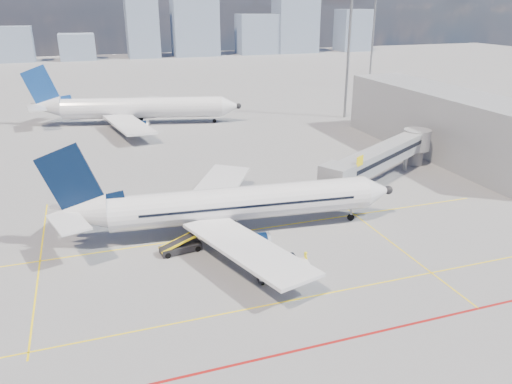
% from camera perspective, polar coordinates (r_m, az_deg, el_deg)
% --- Properties ---
extents(ground, '(420.00, 420.00, 0.00)m').
position_cam_1_polar(ground, '(47.13, 1.06, -8.53)').
color(ground, gray).
rests_on(ground, ground).
extents(apron_markings, '(90.00, 35.12, 0.01)m').
position_cam_1_polar(apron_markings, '(43.81, 2.11, -11.02)').
color(apron_markings, yellow).
rests_on(apron_markings, ground).
extents(jet_bridge, '(23.55, 15.78, 6.30)m').
position_cam_1_polar(jet_bridge, '(69.76, 14.65, 4.09)').
color(jet_bridge, gray).
rests_on(jet_bridge, ground).
extents(terminal_block, '(10.00, 42.00, 10.00)m').
position_cam_1_polar(terminal_block, '(86.12, 20.70, 7.44)').
color(terminal_block, gray).
rests_on(terminal_block, ground).
extents(floodlight_mast_ne, '(3.20, 0.61, 25.45)m').
position_cam_1_polar(floodlight_mast_ne, '(107.48, 10.53, 15.52)').
color(floodlight_mast_ne, gray).
rests_on(floodlight_mast_ne, ground).
extents(floodlight_mast_far, '(3.20, 0.61, 25.45)m').
position_cam_1_polar(floodlight_mast_far, '(151.21, 13.21, 16.83)').
color(floodlight_mast_far, gray).
rests_on(floodlight_mast_far, ground).
extents(distant_skyline, '(254.81, 12.88, 31.61)m').
position_cam_1_polar(distant_skyline, '(230.37, -12.74, 17.92)').
color(distant_skyline, gray).
rests_on(distant_skyline, ground).
extents(main_aircraft, '(36.95, 32.15, 10.89)m').
position_cam_1_polar(main_aircraft, '(52.36, -3.17, -1.49)').
color(main_aircraft, silver).
rests_on(main_aircraft, ground).
extents(second_aircraft, '(41.64, 35.78, 12.32)m').
position_cam_1_polar(second_aircraft, '(103.67, -13.78, 9.28)').
color(second_aircraft, silver).
rests_on(second_aircraft, ground).
extents(baggage_tug, '(2.56, 1.62, 1.73)m').
position_cam_1_polar(baggage_tug, '(45.92, 4.27, -8.25)').
color(baggage_tug, silver).
rests_on(baggage_tug, ground).
extents(cargo_dolly, '(3.71, 2.11, 1.92)m').
position_cam_1_polar(cargo_dolly, '(44.61, 2.34, -8.82)').
color(cargo_dolly, black).
rests_on(cargo_dolly, ground).
extents(belt_loader, '(5.89, 2.16, 2.36)m').
position_cam_1_polar(belt_loader, '(50.01, -8.46, -6.13)').
color(belt_loader, black).
rests_on(belt_loader, ground).
extents(ramp_worker, '(0.47, 0.67, 1.75)m').
position_cam_1_polar(ramp_worker, '(46.63, 5.70, -7.75)').
color(ramp_worker, yellow).
rests_on(ramp_worker, ground).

